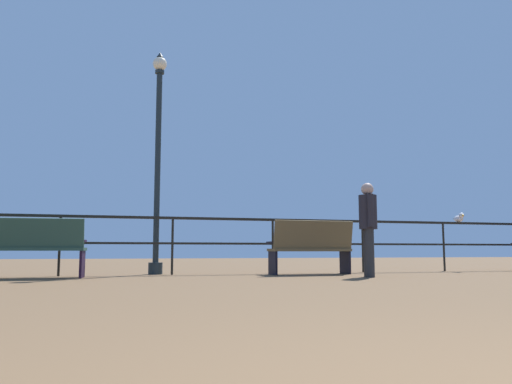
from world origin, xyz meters
TOP-DOWN VIEW (x-y plane):
  - pier_railing at (-0.00, 9.33)m, footprint 23.61×0.05m
  - bench_near_left at (-2.42, 8.67)m, footprint 1.84×0.83m
  - bench_near_right at (2.51, 8.68)m, footprint 1.58×0.63m
  - lamppost_center at (-0.28, 9.59)m, footprint 0.27×0.27m
  - person_at_railing at (3.07, 7.52)m, footprint 0.31×0.50m
  - seagull_on_rail at (6.30, 9.31)m, footprint 0.20×0.42m

SIDE VIEW (x-z plane):
  - bench_near_left at x=-2.42m, z-range 0.05..1.01m
  - bench_near_right at x=2.51m, z-range 0.05..1.05m
  - pier_railing at x=0.00m, z-range 0.25..1.33m
  - person_at_railing at x=3.07m, z-range 0.12..1.71m
  - seagull_on_rail at x=6.30m, z-range 1.06..1.26m
  - lamppost_center at x=-0.28m, z-range 0.12..4.45m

